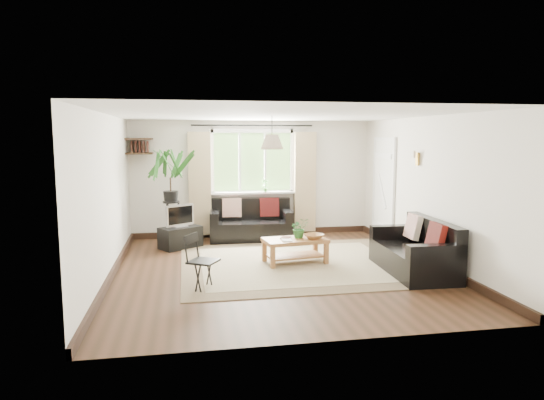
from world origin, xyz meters
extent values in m
plane|color=black|center=(0.00, 0.00, 0.00)|extent=(5.50, 5.50, 0.00)
plane|color=white|center=(0.00, 0.00, 2.40)|extent=(5.50, 5.50, 0.00)
cube|color=silver|center=(0.00, 2.75, 1.20)|extent=(5.00, 0.02, 2.40)
cube|color=silver|center=(0.00, -2.75, 1.20)|extent=(5.00, 0.02, 2.40)
cube|color=silver|center=(-2.50, 0.00, 1.20)|extent=(0.02, 5.50, 2.40)
cube|color=silver|center=(2.50, 0.00, 1.20)|extent=(0.02, 5.50, 2.40)
cube|color=beige|center=(0.40, 0.27, 0.01)|extent=(3.77, 3.23, 0.02)
cube|color=silver|center=(2.47, 1.70, 1.00)|extent=(0.06, 0.96, 2.06)
imported|color=#296327|center=(0.45, 0.37, 0.58)|extent=(0.33, 0.30, 0.33)
imported|color=#9B6635|center=(0.67, 0.26, 0.45)|extent=(0.40, 0.40, 0.08)
imported|color=white|center=(0.12, 0.18, 0.42)|extent=(0.17, 0.22, 0.02)
imported|color=#502B20|center=(0.15, 0.39, 0.43)|extent=(0.22, 0.25, 0.02)
cube|color=black|center=(-1.50, 1.78, 0.20)|extent=(0.85, 0.76, 0.40)
imported|color=#2D6023|center=(0.25, 2.63, 1.06)|extent=(0.14, 0.10, 0.27)
camera|label=1|loc=(-1.36, -7.28, 2.07)|focal=32.00mm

